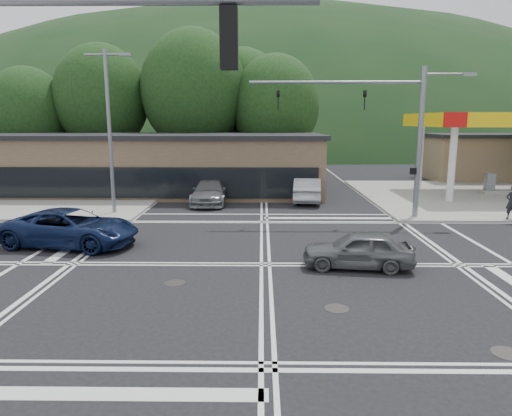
{
  "coord_description": "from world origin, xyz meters",
  "views": [
    {
      "loc": [
        -0.15,
        -16.21,
        5.25
      ],
      "look_at": [
        -0.4,
        3.84,
        1.4
      ],
      "focal_mm": 32.0,
      "sensor_mm": 36.0,
      "label": 1
    }
  ],
  "objects_px": {
    "car_queue_b": "(310,182)",
    "pedestrian": "(512,202)",
    "car_grey_center": "(358,250)",
    "car_northbound": "(210,192)",
    "car_queue_a": "(307,189)",
    "car_blue_west": "(71,228)"
  },
  "relations": [
    {
      "from": "car_queue_b",
      "to": "pedestrian",
      "type": "bearing_deg",
      "value": 139.63
    },
    {
      "from": "car_grey_center",
      "to": "car_northbound",
      "type": "xyz_separation_m",
      "value": [
        -6.8,
        13.02,
        0.09
      ]
    },
    {
      "from": "car_grey_center",
      "to": "car_queue_a",
      "type": "height_order",
      "value": "car_queue_a"
    },
    {
      "from": "car_queue_b",
      "to": "pedestrian",
      "type": "relative_size",
      "value": 2.69
    },
    {
      "from": "car_queue_a",
      "to": "car_northbound",
      "type": "height_order",
      "value": "car_queue_a"
    },
    {
      "from": "pedestrian",
      "to": "car_queue_b",
      "type": "bearing_deg",
      "value": -44.63
    },
    {
      "from": "car_queue_a",
      "to": "car_northbound",
      "type": "relative_size",
      "value": 0.93
    },
    {
      "from": "car_blue_west",
      "to": "pedestrian",
      "type": "relative_size",
      "value": 3.15
    },
    {
      "from": "pedestrian",
      "to": "car_blue_west",
      "type": "bearing_deg",
      "value": 12.71
    },
    {
      "from": "car_blue_west",
      "to": "car_queue_a",
      "type": "xyz_separation_m",
      "value": [
        11.09,
        11.01,
        0.02
      ]
    },
    {
      "from": "car_blue_west",
      "to": "car_queue_b",
      "type": "bearing_deg",
      "value": -29.07
    },
    {
      "from": "car_queue_b",
      "to": "car_northbound",
      "type": "distance_m",
      "value": 7.97
    },
    {
      "from": "car_queue_b",
      "to": "car_northbound",
      "type": "bearing_deg",
      "value": 34.68
    },
    {
      "from": "car_grey_center",
      "to": "car_northbound",
      "type": "relative_size",
      "value": 0.75
    },
    {
      "from": "car_northbound",
      "to": "pedestrian",
      "type": "bearing_deg",
      "value": -17.33
    },
    {
      "from": "car_queue_a",
      "to": "car_northbound",
      "type": "xyz_separation_m",
      "value": [
        -6.31,
        -0.78,
        -0.04
      ]
    },
    {
      "from": "car_queue_a",
      "to": "pedestrian",
      "type": "relative_size",
      "value": 2.71
    },
    {
      "from": "car_blue_west",
      "to": "car_queue_b",
      "type": "relative_size",
      "value": 1.17
    },
    {
      "from": "pedestrian",
      "to": "car_grey_center",
      "type": "bearing_deg",
      "value": 38.34
    },
    {
      "from": "car_blue_west",
      "to": "car_grey_center",
      "type": "height_order",
      "value": "car_blue_west"
    },
    {
      "from": "car_blue_west",
      "to": "car_northbound",
      "type": "distance_m",
      "value": 11.29
    },
    {
      "from": "car_queue_a",
      "to": "car_grey_center",
      "type": "bearing_deg",
      "value": 98.01
    }
  ]
}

